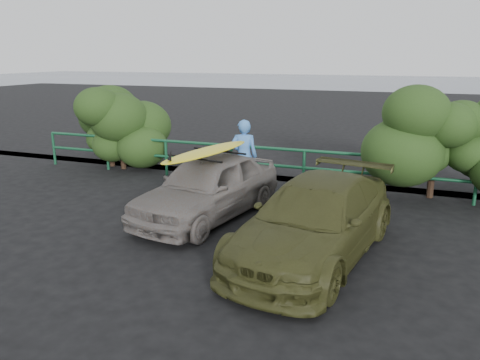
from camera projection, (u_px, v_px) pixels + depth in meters
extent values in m
plane|color=black|center=(178.00, 259.00, 7.93)|extent=(80.00, 80.00, 0.00)
plane|color=slate|center=(389.00, 81.00, 62.23)|extent=(200.00, 200.00, 0.00)
imported|color=slate|center=(208.00, 187.00, 9.81)|extent=(2.32, 4.17, 1.34)
imported|color=#3A3C1A|center=(315.00, 220.00, 7.90)|extent=(2.57, 4.75, 1.31)
imported|color=#4581D0|center=(244.00, 156.00, 11.59)|extent=(0.76, 0.59, 1.84)
ellipsoid|color=gold|center=(207.00, 151.00, 9.62)|extent=(1.13, 2.90, 0.08)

